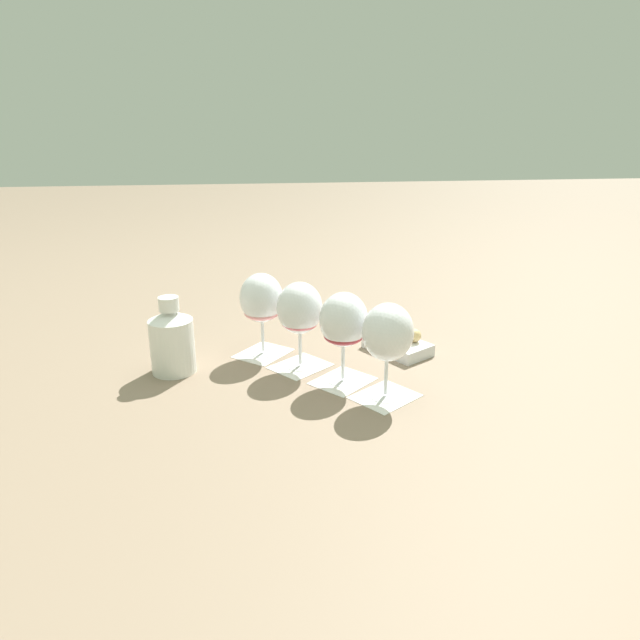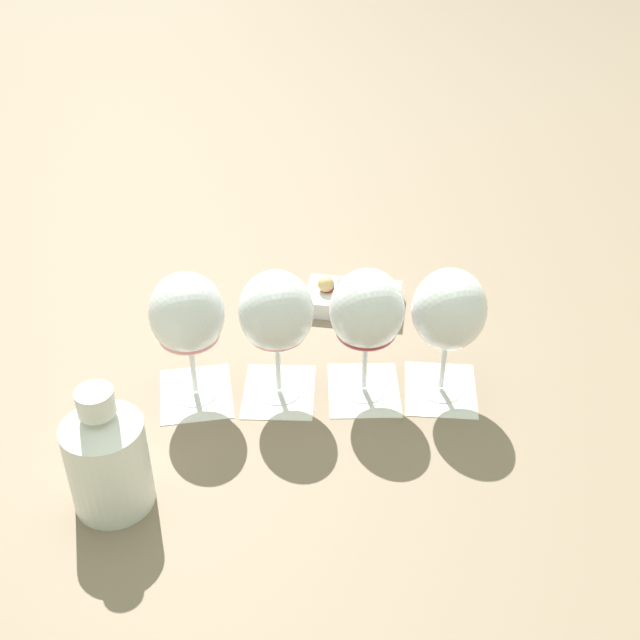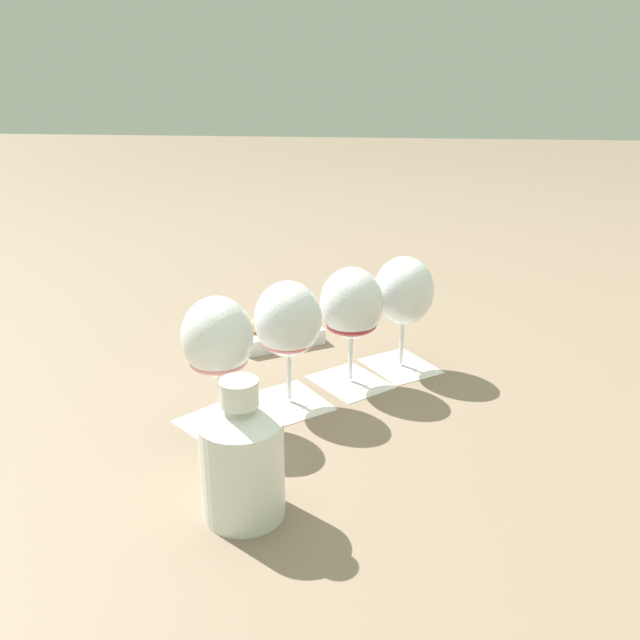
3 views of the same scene
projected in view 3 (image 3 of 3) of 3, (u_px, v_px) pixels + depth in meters
name	position (u px, v px, depth m)	size (l,w,h in m)	color
ground_plane	(319.00, 392.00, 1.07)	(8.00, 8.00, 0.00)	#7F6B56
tasting_card_0	(222.00, 424.00, 0.97)	(0.15, 0.15, 0.00)	white
tasting_card_1	(289.00, 402.00, 1.04)	(0.15, 0.15, 0.00)	white
tasting_card_2	(350.00, 382.00, 1.10)	(0.15, 0.15, 0.00)	white
tasting_card_3	(400.00, 366.00, 1.16)	(0.15, 0.15, 0.00)	white
wine_glass_0	(218.00, 342.00, 0.93)	(0.10, 0.10, 0.19)	white
wine_glass_1	(288.00, 324.00, 0.99)	(0.10, 0.10, 0.19)	white
wine_glass_2	(351.00, 308.00, 1.06)	(0.10, 0.10, 0.19)	white
wine_glass_3	(404.00, 295.00, 1.12)	(0.10, 0.10, 0.19)	white
ceramic_vase	(242.00, 458.00, 0.76)	(0.09, 0.09, 0.17)	white
snack_dish	(278.00, 333.00, 1.26)	(0.18, 0.16, 0.06)	silver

